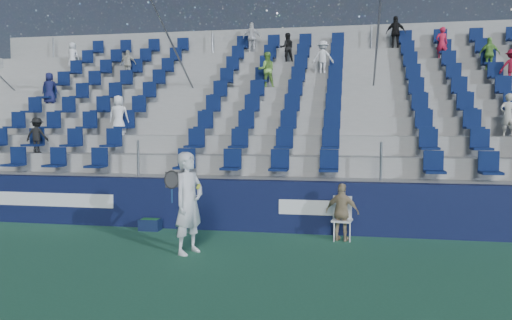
{
  "coord_description": "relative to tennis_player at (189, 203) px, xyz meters",
  "views": [
    {
      "loc": [
        2.29,
        -8.26,
        2.49
      ],
      "look_at": [
        0.2,
        2.8,
        1.7
      ],
      "focal_mm": 35.0,
      "sensor_mm": 36.0,
      "label": 1
    }
  ],
  "objects": [
    {
      "name": "ground",
      "position": [
        0.76,
        -0.88,
        -0.99
      ],
      "size": [
        70.0,
        70.0,
        0.0
      ],
      "primitive_type": "plane",
      "color": "#2F6E4E",
      "rests_on": "ground"
    },
    {
      "name": "line_judge_chair",
      "position": [
        2.9,
        1.77,
        -0.45
      ],
      "size": [
        0.47,
        0.48,
        0.94
      ],
      "color": "white",
      "rests_on": "ground"
    },
    {
      "name": "line_judge",
      "position": [
        2.9,
        1.62,
        -0.37
      ],
      "size": [
        0.78,
        0.46,
        1.25
      ],
      "primitive_type": "imported",
      "rotation": [
        0.0,
        0.0,
        2.91
      ],
      "color": "tan",
      "rests_on": "ground"
    },
    {
      "name": "grandstand",
      "position": [
        0.76,
        7.36,
        1.15
      ],
      "size": [
        24.0,
        8.17,
        6.63
      ],
      "color": "#A0A09B",
      "rests_on": "ground"
    },
    {
      "name": "sponsor_wall",
      "position": [
        0.76,
        2.27,
        -0.39
      ],
      "size": [
        24.0,
        0.32,
        1.2
      ],
      "color": "#10173C",
      "rests_on": "ground"
    },
    {
      "name": "tennis_player",
      "position": [
        0.0,
        0.0,
        0.0
      ],
      "size": [
        0.76,
        0.85,
        1.97
      ],
      "color": "silver",
      "rests_on": "ground"
    },
    {
      "name": "ball_bin",
      "position": [
        -1.58,
        1.87,
        -0.84
      ],
      "size": [
        0.49,
        0.32,
        0.28
      ],
      "color": "#101B3B",
      "rests_on": "ground"
    }
  ]
}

